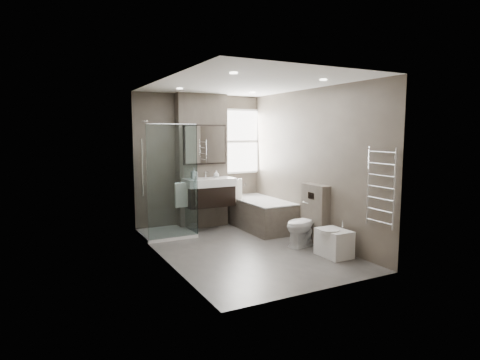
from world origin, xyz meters
TOP-DOWN VIEW (x-y plane):
  - room at (0.00, 0.00)m, footprint 2.70×3.90m
  - vanity_pier at (0.00, 1.77)m, footprint 1.00×0.25m
  - vanity at (0.00, 1.43)m, footprint 0.95×0.47m
  - mirror_cabinet at (0.00, 1.61)m, footprint 0.86×0.08m
  - towel_left at (-0.56, 1.40)m, footprint 0.24×0.06m
  - towel_right at (0.56, 1.40)m, footprint 0.24×0.06m
  - shower_enclosure at (-0.75, 1.35)m, footprint 0.90×0.90m
  - bathtub at (0.92, 1.10)m, footprint 0.75×1.60m
  - window at (0.90, 1.88)m, footprint 0.98×0.06m
  - toilet at (0.97, -0.27)m, footprint 0.78×0.56m
  - cistern_box at (1.21, -0.25)m, footprint 0.19×0.55m
  - bidet at (1.01, -0.95)m, footprint 0.44×0.51m
  - towel_radiator at (1.25, -1.60)m, footprint 0.03×0.49m
  - soap_bottle_a at (-0.31, 1.40)m, footprint 0.10×0.10m
  - soap_bottle_b at (0.18, 1.50)m, footprint 0.11×0.11m

SIDE VIEW (x-z plane):
  - bidet at x=1.01m, z-range -0.05..0.48m
  - bathtub at x=0.92m, z-range 0.03..0.60m
  - toilet at x=0.97m, z-range 0.00..0.72m
  - shower_enclosure at x=-0.75m, z-range -0.51..1.49m
  - cistern_box at x=1.21m, z-range 0.00..1.00m
  - towel_left at x=-0.56m, z-range 0.50..0.94m
  - towel_right at x=0.56m, z-range 0.50..0.94m
  - vanity at x=0.00m, z-range 0.41..1.07m
  - soap_bottle_b at x=0.18m, z-range 1.00..1.14m
  - soap_bottle_a at x=-0.31m, z-range 1.00..1.22m
  - towel_radiator at x=1.25m, z-range 0.57..1.67m
  - room at x=0.00m, z-range -0.05..2.65m
  - vanity_pier at x=0.00m, z-range 0.00..2.60m
  - mirror_cabinet at x=0.00m, z-range 1.25..2.01m
  - window at x=0.90m, z-range 1.01..2.34m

